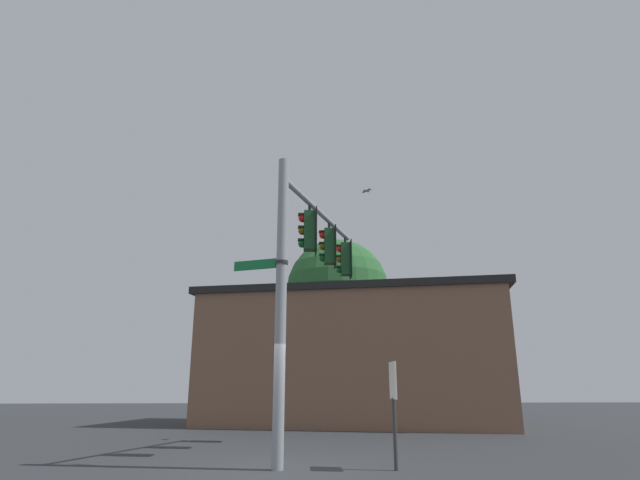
{
  "coord_description": "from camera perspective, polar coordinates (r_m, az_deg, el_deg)",
  "views": [
    {
      "loc": [
        -11.1,
        -0.23,
        1.65
      ],
      "look_at": [
        2.4,
        -1.0,
        5.54
      ],
      "focal_mm": 28.4,
      "sensor_mm": 36.0,
      "label": 1
    }
  ],
  "objects": [
    {
      "name": "ground_plane",
      "position": [
        11.23,
        -4.83,
        -24.44
      ],
      "size": [
        80.0,
        80.0,
        0.0
      ],
      "primitive_type": "plane",
      "color": "#2D3033"
    },
    {
      "name": "signal_pole",
      "position": [
        11.24,
        -4.43,
        -6.99
      ],
      "size": [
        0.25,
        0.25,
        6.82
      ],
      "primitive_type": "cylinder",
      "color": "gray",
      "rests_on": "ground"
    },
    {
      "name": "mast_arm",
      "position": [
        14.38,
        0.1,
        2.99
      ],
      "size": [
        4.99,
        2.19,
        0.15
      ],
      "primitive_type": "cylinder",
      "rotation": [
        0.0,
        1.57,
        5.89
      ],
      "color": "gray"
    },
    {
      "name": "traffic_light_nearest_pole",
      "position": [
        13.33,
        -1.27,
        1.05
      ],
      "size": [
        0.54,
        0.49,
        1.31
      ],
      "color": "black"
    },
    {
      "name": "traffic_light_mid_inner",
      "position": [
        14.83,
        0.97,
        -0.72
      ],
      "size": [
        0.54,
        0.49,
        1.31
      ],
      "color": "black"
    },
    {
      "name": "traffic_light_mid_outer",
      "position": [
        16.35,
        2.8,
        -2.16
      ],
      "size": [
        0.54,
        0.49,
        1.31
      ],
      "color": "black"
    },
    {
      "name": "street_name_sign",
      "position": [
        11.56,
        -5.94,
        -2.69
      ],
      "size": [
        0.62,
        1.26,
        0.22
      ],
      "color": "#147238"
    },
    {
      "name": "bird_flying",
      "position": [
        17.49,
        5.31,
        5.57
      ],
      "size": [
        0.34,
        0.32,
        0.09
      ],
      "color": "gray"
    },
    {
      "name": "storefront_building",
      "position": [
        23.03,
        3.82,
        -13.01
      ],
      "size": [
        9.69,
        14.31,
        5.68
      ],
      "color": "brown",
      "rests_on": "ground"
    },
    {
      "name": "tree_by_storefront",
      "position": [
        24.8,
        1.97,
        -5.7
      ],
      "size": [
        4.94,
        4.94,
        8.59
      ],
      "color": "#4C3823",
      "rests_on": "ground"
    },
    {
      "name": "historical_marker",
      "position": [
        11.14,
        8.28,
        -17.14
      ],
      "size": [
        0.6,
        0.08,
        2.13
      ],
      "color": "#333333",
      "rests_on": "ground"
    }
  ]
}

